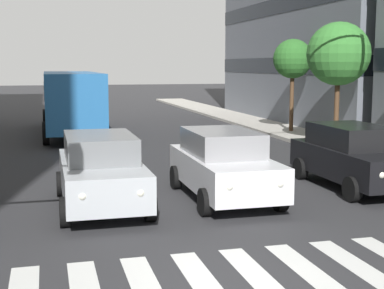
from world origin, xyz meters
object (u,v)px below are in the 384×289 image
object	(u,v)px
car_2	(101,170)
street_tree_3	(293,59)
car_0	(354,156)
street_lamp_left	(382,28)
street_tree_2	(339,54)
bus_behind_traffic	(71,96)
car_1	(223,164)

from	to	relation	value
car_2	street_tree_3	world-z (taller)	street_tree_3
car_0	street_tree_3	bearing A→B (deg)	-106.62
car_0	street_lamp_left	world-z (taller)	street_lamp_left
street_tree_3	street_lamp_left	bearing A→B (deg)	81.99
street_tree_2	street_tree_3	xyz separation A→B (m)	(-0.36, -5.05, -0.16)
bus_behind_traffic	street_tree_2	world-z (taller)	street_tree_2
bus_behind_traffic	street_tree_2	bearing A→B (deg)	142.23
bus_behind_traffic	street_tree_3	distance (m)	10.91
car_1	street_tree_3	world-z (taller)	street_tree_3
street_lamp_left	car_1	bearing A→B (deg)	23.25
street_tree_2	car_0	bearing A→B (deg)	64.81
car_1	street_tree_2	world-z (taller)	street_tree_2
car_2	street_tree_2	size ratio (longest dim) A/B	0.91
bus_behind_traffic	street_tree_2	distance (m)	12.86
street_lamp_left	car_0	bearing A→B (deg)	46.04
street_lamp_left	car_2	bearing A→B (deg)	16.38
street_lamp_left	street_tree_3	size ratio (longest dim) A/B	1.58
street_tree_2	street_lamp_left	bearing A→B (deg)	77.60
street_lamp_left	street_tree_3	distance (m)	9.60
bus_behind_traffic	car_1	bearing A→B (deg)	101.69
car_0	car_2	size ratio (longest dim) A/B	1.00
bus_behind_traffic	street_tree_3	size ratio (longest dim) A/B	2.36
car_1	street_lamp_left	bearing A→B (deg)	-156.75
car_0	street_tree_2	world-z (taller)	street_tree_2
car_2	street_lamp_left	size ratio (longest dim) A/B	0.63
street_tree_2	bus_behind_traffic	bearing A→B (deg)	-37.77
street_tree_2	street_tree_3	distance (m)	5.06
car_1	street_lamp_left	xyz separation A→B (m)	(-6.02, -2.59, 3.62)
street_tree_2	car_2	bearing A→B (deg)	35.18
car_1	street_tree_3	distance (m)	14.38
street_tree_2	street_tree_3	world-z (taller)	street_tree_2
car_1	bus_behind_traffic	size ratio (longest dim) A/B	0.42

